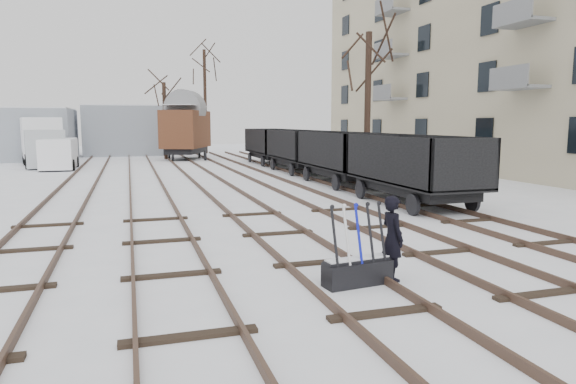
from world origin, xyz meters
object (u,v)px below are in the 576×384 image
at_px(ground_frame, 358,270).
at_px(lorry, 42,141).
at_px(freight_wagon_a, 412,179).
at_px(worker, 392,238).
at_px(panel_van, 59,153).
at_px(box_van_wagon, 186,128).

height_order(ground_frame, lorry, lorry).
bearing_deg(ground_frame, freight_wagon_a, 46.21).
bearing_deg(worker, ground_frame, 94.75).
bearing_deg(freight_wagon_a, lorry, 124.53).
xyz_separation_m(worker, lorry, (-10.31, 30.08, 0.89)).
height_order(ground_frame, panel_van, panel_van).
relative_size(freight_wagon_a, panel_van, 1.39).
bearing_deg(panel_van, freight_wagon_a, -53.92).
bearing_deg(worker, box_van_wagon, -2.46).
xyz_separation_m(worker, box_van_wagon, (-0.23, 33.56, 1.70)).
distance_m(worker, freight_wagon_a, 9.26).
height_order(ground_frame, freight_wagon_a, freight_wagon_a).
height_order(box_van_wagon, panel_van, box_van_wagon).
distance_m(ground_frame, box_van_wagon, 33.73).
height_order(worker, box_van_wagon, box_van_wagon).
xyz_separation_m(freight_wagon_a, box_van_wagon, (-5.26, 25.79, 1.55)).
height_order(box_van_wagon, lorry, box_van_wagon).
bearing_deg(ground_frame, panel_van, 99.32).
distance_m(worker, panel_van, 28.44).
relative_size(worker, lorry, 0.21).
relative_size(ground_frame, lorry, 0.20).
relative_size(freight_wagon_a, box_van_wagon, 0.96).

